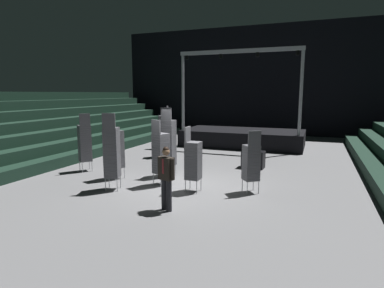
{
  "coord_description": "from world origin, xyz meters",
  "views": [
    {
      "loc": [
        3.99,
        -9.46,
        3.08
      ],
      "look_at": [
        0.17,
        0.35,
        1.4
      ],
      "focal_mm": 29.91,
      "sensor_mm": 36.0,
      "label": 1
    }
  ],
  "objects_px": {
    "chair_stack_front_left": "(116,148)",
    "chair_stack_rear_centre": "(193,160)",
    "stage_riser": "(243,136)",
    "chair_stack_front_right": "(161,153)",
    "chair_stack_rear_left": "(251,162)",
    "chair_stack_rear_right": "(164,132)",
    "chair_stack_mid_left": "(169,142)",
    "equipment_road_case": "(253,159)",
    "man_with_tie": "(166,175)",
    "chair_stack_mid_right": "(112,152)",
    "chair_stack_mid_centre": "(85,143)"
  },
  "relations": [
    {
      "from": "chair_stack_front_left",
      "to": "chair_stack_rear_centre",
      "type": "bearing_deg",
      "value": 13.02
    },
    {
      "from": "stage_riser",
      "to": "chair_stack_front_left",
      "type": "bearing_deg",
      "value": -106.72
    },
    {
      "from": "chair_stack_front_right",
      "to": "chair_stack_rear_centre",
      "type": "xyz_separation_m",
      "value": [
        1.28,
        -0.3,
        -0.08
      ]
    },
    {
      "from": "chair_stack_rear_left",
      "to": "chair_stack_rear_right",
      "type": "height_order",
      "value": "chair_stack_rear_right"
    },
    {
      "from": "stage_riser",
      "to": "chair_stack_rear_right",
      "type": "distance_m",
      "value": 5.5
    },
    {
      "from": "stage_riser",
      "to": "chair_stack_front_right",
      "type": "distance_m",
      "value": 9.1
    },
    {
      "from": "chair_stack_mid_left",
      "to": "chair_stack_rear_centre",
      "type": "xyz_separation_m",
      "value": [
        1.55,
        -1.51,
        -0.25
      ]
    },
    {
      "from": "chair_stack_front_left",
      "to": "equipment_road_case",
      "type": "height_order",
      "value": "chair_stack_front_left"
    },
    {
      "from": "man_with_tie",
      "to": "chair_stack_rear_centre",
      "type": "distance_m",
      "value": 1.81
    },
    {
      "from": "man_with_tie",
      "to": "chair_stack_rear_centre",
      "type": "height_order",
      "value": "chair_stack_rear_centre"
    },
    {
      "from": "chair_stack_rear_centre",
      "to": "chair_stack_rear_right",
      "type": "bearing_deg",
      "value": -143.86
    },
    {
      "from": "chair_stack_mid_left",
      "to": "chair_stack_rear_centre",
      "type": "bearing_deg",
      "value": -44.04
    },
    {
      "from": "chair_stack_mid_left",
      "to": "chair_stack_rear_left",
      "type": "xyz_separation_m",
      "value": [
        3.27,
        -0.97,
        -0.29
      ]
    },
    {
      "from": "stage_riser",
      "to": "chair_stack_mid_right",
      "type": "bearing_deg",
      "value": -101.19
    },
    {
      "from": "equipment_road_case",
      "to": "chair_stack_rear_left",
      "type": "bearing_deg",
      "value": -80.77
    },
    {
      "from": "chair_stack_mid_centre",
      "to": "chair_stack_rear_centre",
      "type": "bearing_deg",
      "value": -65.41
    },
    {
      "from": "chair_stack_front_right",
      "to": "equipment_road_case",
      "type": "height_order",
      "value": "chair_stack_front_right"
    },
    {
      "from": "chair_stack_rear_centre",
      "to": "stage_riser",
      "type": "bearing_deg",
      "value": -176.33
    },
    {
      "from": "man_with_tie",
      "to": "chair_stack_rear_left",
      "type": "xyz_separation_m",
      "value": [
        1.77,
        2.35,
        0.01
      ]
    },
    {
      "from": "chair_stack_front_right",
      "to": "chair_stack_front_left",
      "type": "bearing_deg",
      "value": -162.11
    },
    {
      "from": "chair_stack_front_right",
      "to": "man_with_tie",
      "type": "bearing_deg",
      "value": -37.8
    },
    {
      "from": "chair_stack_front_left",
      "to": "chair_stack_mid_right",
      "type": "height_order",
      "value": "chair_stack_mid_right"
    },
    {
      "from": "chair_stack_front_right",
      "to": "chair_stack_rear_right",
      "type": "xyz_separation_m",
      "value": [
        -2.06,
        4.4,
        0.13
      ]
    },
    {
      "from": "man_with_tie",
      "to": "chair_stack_mid_left",
      "type": "distance_m",
      "value": 3.65
    },
    {
      "from": "man_with_tie",
      "to": "chair_stack_rear_centre",
      "type": "xyz_separation_m",
      "value": [
        0.06,
        1.81,
        0.06
      ]
    },
    {
      "from": "chair_stack_mid_centre",
      "to": "chair_stack_rear_right",
      "type": "xyz_separation_m",
      "value": [
        1.62,
        3.75,
        0.08
      ]
    },
    {
      "from": "chair_stack_mid_left",
      "to": "chair_stack_mid_right",
      "type": "height_order",
      "value": "chair_stack_mid_left"
    },
    {
      "from": "chair_stack_front_right",
      "to": "chair_stack_mid_centre",
      "type": "bearing_deg",
      "value": -167.92
    },
    {
      "from": "chair_stack_front_right",
      "to": "equipment_road_case",
      "type": "distance_m",
      "value": 4.44
    },
    {
      "from": "chair_stack_front_left",
      "to": "chair_stack_mid_left",
      "type": "bearing_deg",
      "value": 54.72
    },
    {
      "from": "chair_stack_mid_left",
      "to": "chair_stack_rear_left",
      "type": "height_order",
      "value": "chair_stack_mid_left"
    },
    {
      "from": "man_with_tie",
      "to": "chair_stack_mid_centre",
      "type": "distance_m",
      "value": 5.63
    },
    {
      "from": "chair_stack_mid_left",
      "to": "chair_stack_rear_left",
      "type": "distance_m",
      "value": 3.42
    },
    {
      "from": "chair_stack_front_left",
      "to": "chair_stack_rear_right",
      "type": "xyz_separation_m",
      "value": [
        -0.19,
        4.26,
        0.13
      ]
    },
    {
      "from": "chair_stack_rear_right",
      "to": "stage_riser",
      "type": "bearing_deg",
      "value": -52.5
    },
    {
      "from": "chair_stack_front_left",
      "to": "chair_stack_front_right",
      "type": "distance_m",
      "value": 1.88
    },
    {
      "from": "chair_stack_mid_left",
      "to": "chair_stack_rear_left",
      "type": "relative_size",
      "value": 1.3
    },
    {
      "from": "chair_stack_mid_right",
      "to": "chair_stack_rear_centre",
      "type": "height_order",
      "value": "chair_stack_mid_right"
    },
    {
      "from": "chair_stack_mid_right",
      "to": "man_with_tie",
      "type": "bearing_deg",
      "value": -41.59
    },
    {
      "from": "chair_stack_front_right",
      "to": "chair_stack_mid_left",
      "type": "distance_m",
      "value": 1.25
    },
    {
      "from": "chair_stack_front_right",
      "to": "chair_stack_rear_left",
      "type": "xyz_separation_m",
      "value": [
        2.99,
        0.24,
        -0.13
      ]
    },
    {
      "from": "chair_stack_mid_right",
      "to": "chair_stack_mid_left",
      "type": "bearing_deg",
      "value": 49.76
    },
    {
      "from": "chair_stack_rear_right",
      "to": "equipment_road_case",
      "type": "distance_m",
      "value": 4.66
    },
    {
      "from": "man_with_tie",
      "to": "chair_stack_front_left",
      "type": "relative_size",
      "value": 0.77
    },
    {
      "from": "chair_stack_mid_right",
      "to": "chair_stack_front_left",
      "type": "bearing_deg",
      "value": 101.43
    },
    {
      "from": "chair_stack_front_left",
      "to": "stage_riser",
      "type": "bearing_deg",
      "value": 94.27
    },
    {
      "from": "chair_stack_rear_left",
      "to": "chair_stack_rear_right",
      "type": "distance_m",
      "value": 6.55
    },
    {
      "from": "chair_stack_front_left",
      "to": "equipment_road_case",
      "type": "bearing_deg",
      "value": 59.98
    },
    {
      "from": "chair_stack_mid_right",
      "to": "equipment_road_case",
      "type": "height_order",
      "value": "chair_stack_mid_right"
    },
    {
      "from": "stage_riser",
      "to": "chair_stack_rear_left",
      "type": "bearing_deg",
      "value": -76.03
    }
  ]
}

